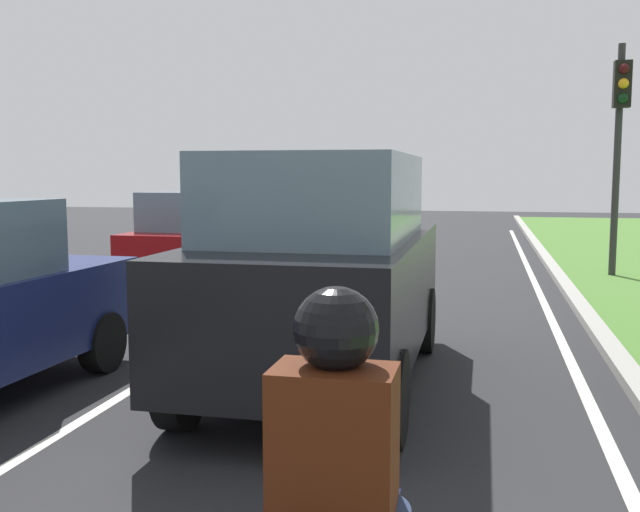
{
  "coord_description": "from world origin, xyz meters",
  "views": [
    {
      "loc": [
        2.61,
        2.17,
        2.1
      ],
      "look_at": [
        0.86,
        9.9,
        1.2
      ],
      "focal_mm": 40.79,
      "sensor_mm": 36.0,
      "label": 1
    }
  ],
  "objects_px": {
    "car_hatchback_far": "(201,240)",
    "traffic_light_near_right": "(620,123)",
    "car_suv_ahead": "(323,269)",
    "rider_person": "(336,451)"
  },
  "relations": [
    {
      "from": "car_hatchback_far",
      "to": "traffic_light_near_right",
      "type": "xyz_separation_m",
      "value": [
        7.66,
        2.88,
        2.2
      ]
    },
    {
      "from": "car_suv_ahead",
      "to": "car_hatchback_far",
      "type": "height_order",
      "value": "car_suv_ahead"
    },
    {
      "from": "rider_person",
      "to": "traffic_light_near_right",
      "type": "relative_size",
      "value": 0.25
    },
    {
      "from": "car_hatchback_far",
      "to": "traffic_light_near_right",
      "type": "bearing_deg",
      "value": 21.87
    },
    {
      "from": "car_suv_ahead",
      "to": "traffic_light_near_right",
      "type": "xyz_separation_m",
      "value": [
        4.09,
        8.51,
        1.92
      ]
    },
    {
      "from": "traffic_light_near_right",
      "to": "rider_person",
      "type": "bearing_deg",
      "value": -102.89
    },
    {
      "from": "car_hatchback_far",
      "to": "rider_person",
      "type": "height_order",
      "value": "car_hatchback_far"
    },
    {
      "from": "car_suv_ahead",
      "to": "car_hatchback_far",
      "type": "relative_size",
      "value": 1.21
    },
    {
      "from": "car_suv_ahead",
      "to": "rider_person",
      "type": "bearing_deg",
      "value": -76.91
    },
    {
      "from": "car_hatchback_far",
      "to": "rider_person",
      "type": "distance_m",
      "value": 11.29
    }
  ]
}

